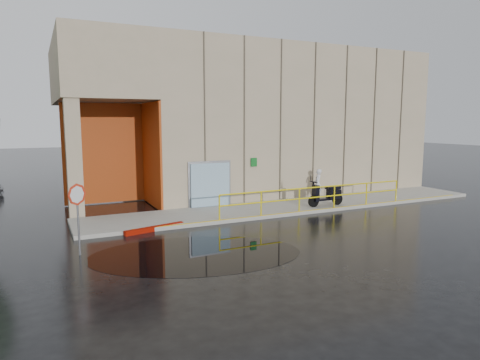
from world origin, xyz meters
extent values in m
plane|color=black|center=(0.00, 0.00, 0.00)|extent=(120.00, 120.00, 0.00)
cube|color=gray|center=(4.00, 4.50, 0.07)|extent=(20.00, 3.00, 0.15)
cube|color=gray|center=(6.00, 11.00, 4.00)|extent=(16.00, 10.00, 8.00)
cube|color=gray|center=(-4.00, 11.00, 6.50)|extent=(4.00, 10.00, 3.00)
cube|color=gray|center=(-5.60, 6.40, 2.50)|extent=(0.60, 0.60, 5.00)
cube|color=#A5350F|center=(-4.00, 9.50, 2.50)|extent=(3.80, 0.15, 4.90)
cube|color=#A5350F|center=(-2.05, 7.75, 2.50)|extent=(0.10, 3.50, 4.90)
cube|color=#95B5CC|center=(0.20, 5.88, 1.15)|extent=(1.90, 0.10, 2.00)
cube|color=slate|center=(0.20, 5.96, 1.15)|extent=(2.10, 0.06, 2.20)
cube|color=#0C5A1B|center=(2.50, 5.94, 2.10)|extent=(0.32, 0.04, 0.42)
cylinder|color=yellow|center=(4.25, 3.15, 1.15)|extent=(9.50, 0.06, 0.06)
cylinder|color=yellow|center=(4.25, 3.15, 0.70)|extent=(9.50, 0.06, 0.06)
imported|color=silver|center=(5.87, 5.36, 0.91)|extent=(0.66, 0.63, 1.52)
cylinder|color=black|center=(4.40, 3.62, 0.42)|extent=(0.54, 0.12, 0.53)
cylinder|color=black|center=(5.73, 3.59, 0.42)|extent=(0.54, 0.12, 0.53)
cylinder|color=slate|center=(-5.96, 1.22, 0.97)|extent=(0.06, 0.06, 1.94)
cylinder|color=red|center=(-5.96, 1.19, 1.89)|extent=(0.55, 0.44, 0.67)
cylinder|color=white|center=(-5.96, 1.16, 1.89)|extent=(0.42, 0.33, 0.53)
cube|color=#830C00|center=(-3.15, 3.10, 0.09)|extent=(2.37, 0.74, 0.18)
cube|color=black|center=(-2.72, -0.24, 0.00)|extent=(7.41, 5.69, 0.01)
camera|label=1|loc=(-7.01, -12.34, 4.09)|focal=32.00mm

